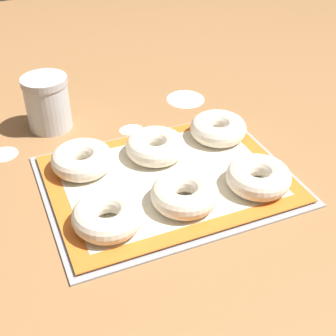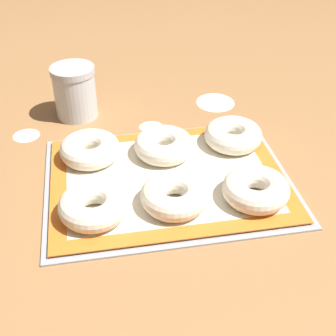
{
  "view_description": "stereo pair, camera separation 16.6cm",
  "coord_description": "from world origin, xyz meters",
  "px_view_note": "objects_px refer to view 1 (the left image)",
  "views": [
    {
      "loc": [
        -0.3,
        -0.68,
        0.58
      ],
      "look_at": [
        -0.01,
        0.01,
        0.03
      ],
      "focal_mm": 50.0,
      "sensor_mm": 36.0,
      "label": 1
    },
    {
      "loc": [
        -0.14,
        -0.73,
        0.58
      ],
      "look_at": [
        -0.01,
        0.01,
        0.03
      ],
      "focal_mm": 50.0,
      "sensor_mm": 36.0,
      "label": 2
    }
  ],
  "objects_px": {
    "bagel_back_center": "(155,146)",
    "flour_canister": "(48,103)",
    "bagel_front_center": "(185,194)",
    "bagel_back_left": "(82,160)",
    "bagel_back_right": "(218,128)",
    "bagel_front_right": "(258,177)",
    "baking_tray": "(168,180)",
    "bagel_front_left": "(108,216)"
  },
  "relations": [
    {
      "from": "bagel_front_left",
      "to": "bagel_back_center",
      "type": "relative_size",
      "value": 1.0
    },
    {
      "from": "baking_tray",
      "to": "bagel_back_left",
      "type": "distance_m",
      "value": 0.18
    },
    {
      "from": "bagel_back_center",
      "to": "bagel_back_right",
      "type": "height_order",
      "value": "same"
    },
    {
      "from": "baking_tray",
      "to": "bagel_back_left",
      "type": "bearing_deg",
      "value": 147.6
    },
    {
      "from": "bagel_front_center",
      "to": "bagel_front_right",
      "type": "distance_m",
      "value": 0.15
    },
    {
      "from": "bagel_back_left",
      "to": "bagel_back_right",
      "type": "relative_size",
      "value": 1.0
    },
    {
      "from": "bagel_front_left",
      "to": "bagel_front_right",
      "type": "relative_size",
      "value": 1.0
    },
    {
      "from": "baking_tray",
      "to": "bagel_back_left",
      "type": "xyz_separation_m",
      "value": [
        -0.15,
        0.09,
        0.03
      ]
    },
    {
      "from": "flour_canister",
      "to": "bagel_front_center",
      "type": "bearing_deg",
      "value": -66.55
    },
    {
      "from": "baking_tray",
      "to": "bagel_back_center",
      "type": "distance_m",
      "value": 0.09
    },
    {
      "from": "bagel_back_right",
      "to": "bagel_front_left",
      "type": "bearing_deg",
      "value": -149.59
    },
    {
      "from": "bagel_back_left",
      "to": "bagel_front_right",
      "type": "bearing_deg",
      "value": -32.38
    },
    {
      "from": "baking_tray",
      "to": "bagel_front_left",
      "type": "height_order",
      "value": "bagel_front_left"
    },
    {
      "from": "bagel_back_center",
      "to": "flour_canister",
      "type": "xyz_separation_m",
      "value": [
        -0.18,
        0.22,
        0.03
      ]
    },
    {
      "from": "bagel_front_center",
      "to": "bagel_back_center",
      "type": "relative_size",
      "value": 1.0
    },
    {
      "from": "bagel_front_right",
      "to": "bagel_back_center",
      "type": "bearing_deg",
      "value": 129.04
    },
    {
      "from": "bagel_front_center",
      "to": "flour_canister",
      "type": "relative_size",
      "value": 0.99
    },
    {
      "from": "baking_tray",
      "to": "bagel_back_left",
      "type": "relative_size",
      "value": 3.87
    },
    {
      "from": "bagel_back_left",
      "to": "flour_canister",
      "type": "height_order",
      "value": "flour_canister"
    },
    {
      "from": "bagel_front_center",
      "to": "bagel_front_right",
      "type": "xyz_separation_m",
      "value": [
        0.15,
        -0.01,
        0.0
      ]
    },
    {
      "from": "bagel_back_left",
      "to": "bagel_front_center",
      "type": "bearing_deg",
      "value": -51.07
    },
    {
      "from": "bagel_front_left",
      "to": "bagel_back_right",
      "type": "xyz_separation_m",
      "value": [
        0.31,
        0.18,
        0.0
      ]
    },
    {
      "from": "bagel_front_center",
      "to": "bagel_front_left",
      "type": "bearing_deg",
      "value": -179.02
    },
    {
      "from": "bagel_front_left",
      "to": "flour_canister",
      "type": "relative_size",
      "value": 0.99
    },
    {
      "from": "baking_tray",
      "to": "bagel_front_right",
      "type": "relative_size",
      "value": 3.87
    },
    {
      "from": "baking_tray",
      "to": "bagel_front_left",
      "type": "distance_m",
      "value": 0.18
    },
    {
      "from": "bagel_front_left",
      "to": "bagel_back_right",
      "type": "bearing_deg",
      "value": 30.41
    },
    {
      "from": "bagel_back_center",
      "to": "flour_canister",
      "type": "distance_m",
      "value": 0.29
    },
    {
      "from": "bagel_front_left",
      "to": "flour_canister",
      "type": "distance_m",
      "value": 0.4
    },
    {
      "from": "bagel_front_center",
      "to": "flour_canister",
      "type": "bearing_deg",
      "value": 113.45
    },
    {
      "from": "baking_tray",
      "to": "bagel_front_center",
      "type": "xyz_separation_m",
      "value": [
        -0.0,
        -0.09,
        0.03
      ]
    },
    {
      "from": "bagel_back_center",
      "to": "flour_canister",
      "type": "relative_size",
      "value": 0.99
    },
    {
      "from": "bagel_front_center",
      "to": "bagel_back_center",
      "type": "height_order",
      "value": "same"
    },
    {
      "from": "bagel_front_left",
      "to": "bagel_front_right",
      "type": "bearing_deg",
      "value": -1.14
    },
    {
      "from": "baking_tray",
      "to": "bagel_back_center",
      "type": "xyz_separation_m",
      "value": [
        0.01,
        0.08,
        0.03
      ]
    },
    {
      "from": "baking_tray",
      "to": "bagel_front_right",
      "type": "xyz_separation_m",
      "value": [
        0.15,
        -0.09,
        0.03
      ]
    },
    {
      "from": "bagel_back_left",
      "to": "bagel_back_right",
      "type": "bearing_deg",
      "value": 0.11
    },
    {
      "from": "baking_tray",
      "to": "bagel_front_right",
      "type": "distance_m",
      "value": 0.18
    },
    {
      "from": "bagel_back_right",
      "to": "flour_canister",
      "type": "distance_m",
      "value": 0.4
    },
    {
      "from": "bagel_back_left",
      "to": "bagel_back_center",
      "type": "bearing_deg",
      "value": -4.61
    },
    {
      "from": "bagel_front_left",
      "to": "bagel_front_center",
      "type": "height_order",
      "value": "same"
    },
    {
      "from": "baking_tray",
      "to": "bagel_front_right",
      "type": "bearing_deg",
      "value": -32.36
    }
  ]
}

